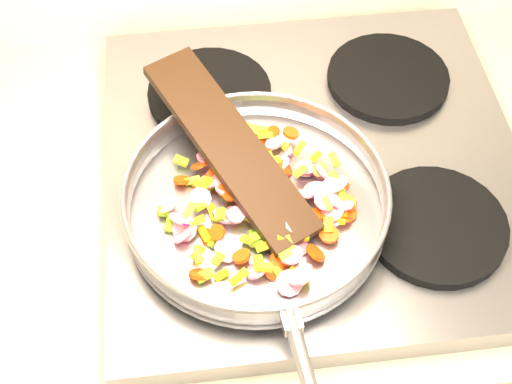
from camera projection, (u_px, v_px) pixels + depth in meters
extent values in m
cube|color=#939399|center=(314.00, 167.00, 1.04)|extent=(0.60, 0.60, 0.04)
cylinder|color=black|center=(227.00, 247.00, 0.93)|extent=(0.19, 0.19, 0.02)
cylinder|color=black|center=(436.00, 225.00, 0.95)|extent=(0.19, 0.19, 0.02)
cylinder|color=black|center=(210.00, 93.00, 1.09)|extent=(0.19, 0.19, 0.02)
cylinder|color=black|center=(388.00, 78.00, 1.11)|extent=(0.19, 0.19, 0.02)
cylinder|color=#9E9EA5|center=(256.00, 210.00, 0.95)|extent=(0.35, 0.35, 0.01)
torus|color=#9E9EA5|center=(256.00, 199.00, 0.93)|extent=(0.38, 0.38, 0.04)
torus|color=#9E9EA5|center=(256.00, 190.00, 0.92)|extent=(0.35, 0.35, 0.01)
cube|color=#9E9EA5|center=(291.00, 320.00, 0.82)|extent=(0.02, 0.03, 0.02)
cube|color=gold|center=(262.00, 172.00, 0.97)|extent=(0.02, 0.02, 0.02)
cylinder|color=red|center=(182.00, 180.00, 0.97)|extent=(0.03, 0.02, 0.02)
cube|color=#77A21D|center=(261.00, 130.00, 1.01)|extent=(0.02, 0.02, 0.01)
cylinder|color=red|center=(266.00, 138.00, 1.01)|extent=(0.03, 0.03, 0.02)
cube|color=gold|center=(265.00, 267.00, 0.87)|extent=(0.02, 0.01, 0.01)
cylinder|color=red|center=(247.00, 209.00, 0.94)|extent=(0.04, 0.03, 0.02)
cube|color=gold|center=(278.00, 207.00, 0.94)|extent=(0.02, 0.03, 0.01)
cylinder|color=red|center=(343.00, 185.00, 0.95)|extent=(0.02, 0.02, 0.01)
cube|color=#77A21D|center=(250.00, 218.00, 0.93)|extent=(0.02, 0.02, 0.02)
cube|color=#77A21D|center=(181.00, 161.00, 0.98)|extent=(0.02, 0.02, 0.01)
cylinder|color=red|center=(291.00, 133.00, 1.00)|extent=(0.03, 0.03, 0.01)
cylinder|color=#D41446|center=(185.00, 229.00, 0.92)|extent=(0.04, 0.04, 0.03)
cube|color=#77A21D|center=(256.00, 237.00, 0.90)|extent=(0.02, 0.02, 0.02)
cube|color=gold|center=(198.00, 254.00, 0.88)|extent=(0.01, 0.02, 0.01)
cube|color=#77A21D|center=(249.00, 197.00, 0.95)|extent=(0.02, 0.02, 0.01)
cube|color=gold|center=(266.00, 245.00, 0.90)|extent=(0.03, 0.02, 0.02)
cylinder|color=#D41446|center=(326.00, 172.00, 0.96)|extent=(0.04, 0.05, 0.04)
cylinder|color=red|center=(199.00, 165.00, 0.97)|extent=(0.03, 0.03, 0.02)
cylinder|color=red|center=(344.00, 219.00, 0.93)|extent=(0.03, 0.02, 0.02)
cylinder|color=#D41446|center=(212.00, 173.00, 0.98)|extent=(0.03, 0.04, 0.03)
cube|color=gold|center=(275.00, 182.00, 0.96)|extent=(0.01, 0.02, 0.01)
cube|color=#77A21D|center=(196.00, 221.00, 0.92)|extent=(0.02, 0.02, 0.02)
cube|color=#77A21D|center=(204.00, 275.00, 0.88)|extent=(0.02, 0.02, 0.01)
cube|color=#77A21D|center=(220.00, 214.00, 0.91)|extent=(0.02, 0.02, 0.01)
cylinder|color=#D41446|center=(333.00, 210.00, 0.93)|extent=(0.04, 0.05, 0.03)
cylinder|color=red|center=(217.00, 232.00, 0.90)|extent=(0.03, 0.03, 0.02)
cube|color=#77A21D|center=(334.00, 159.00, 0.97)|extent=(0.02, 0.02, 0.01)
cube|color=#77A21D|center=(287.00, 244.00, 0.89)|extent=(0.02, 0.02, 0.02)
cylinder|color=#D41446|center=(338.00, 184.00, 0.95)|extent=(0.04, 0.04, 0.03)
cylinder|color=#D41446|center=(298.00, 247.00, 0.91)|extent=(0.04, 0.04, 0.02)
cube|color=#77A21D|center=(275.00, 174.00, 0.98)|extent=(0.02, 0.02, 0.01)
cube|color=gold|center=(316.00, 156.00, 0.98)|extent=(0.02, 0.02, 0.02)
cylinder|color=#D41446|center=(248.00, 183.00, 0.95)|extent=(0.05, 0.04, 0.02)
cylinder|color=red|center=(207.00, 147.00, 1.00)|extent=(0.03, 0.03, 0.02)
cube|color=#77A21D|center=(218.00, 259.00, 0.88)|extent=(0.02, 0.02, 0.01)
cube|color=#77A21D|center=(227.00, 190.00, 0.96)|extent=(0.02, 0.02, 0.01)
cube|color=gold|center=(292.00, 255.00, 0.90)|extent=(0.02, 0.02, 0.02)
cylinder|color=red|center=(220.00, 166.00, 0.98)|extent=(0.03, 0.03, 0.02)
cube|color=#77A21D|center=(282.00, 144.00, 1.00)|extent=(0.02, 0.02, 0.01)
cylinder|color=red|center=(316.00, 253.00, 0.89)|extent=(0.03, 0.04, 0.03)
cube|color=gold|center=(240.00, 167.00, 0.97)|extent=(0.02, 0.02, 0.01)
cube|color=gold|center=(239.00, 217.00, 0.93)|extent=(0.02, 0.02, 0.02)
cube|color=gold|center=(245.00, 190.00, 0.95)|extent=(0.02, 0.03, 0.01)
cube|color=#77A21D|center=(198.00, 206.00, 0.93)|extent=(0.02, 0.02, 0.02)
cylinder|color=red|center=(246.00, 145.00, 1.00)|extent=(0.03, 0.02, 0.02)
cylinder|color=red|center=(253.00, 190.00, 0.94)|extent=(0.03, 0.03, 0.01)
cylinder|color=#D41446|center=(213.00, 178.00, 0.96)|extent=(0.04, 0.04, 0.03)
cube|color=gold|center=(265.00, 162.00, 0.97)|extent=(0.02, 0.01, 0.01)
cube|color=#77A21D|center=(265.00, 135.00, 1.00)|extent=(0.02, 0.02, 0.01)
cylinder|color=#D41446|center=(206.00, 158.00, 0.97)|extent=(0.04, 0.04, 0.02)
cube|color=#77A21D|center=(248.00, 183.00, 0.97)|extent=(0.02, 0.03, 0.01)
cylinder|color=#D41446|center=(278.00, 165.00, 0.99)|extent=(0.03, 0.04, 0.03)
cube|color=gold|center=(328.00, 203.00, 0.93)|extent=(0.01, 0.02, 0.01)
cube|color=#77A21D|center=(169.00, 224.00, 0.92)|extent=(0.02, 0.02, 0.01)
cylinder|color=#D41446|center=(296.00, 225.00, 0.92)|extent=(0.04, 0.04, 0.01)
cylinder|color=#D41446|center=(292.00, 227.00, 0.90)|extent=(0.03, 0.03, 0.02)
cube|color=#77A21D|center=(257.00, 244.00, 0.90)|extent=(0.02, 0.02, 0.02)
cube|color=#77A21D|center=(277.00, 232.00, 0.90)|extent=(0.02, 0.02, 0.02)
cube|color=gold|center=(305.00, 275.00, 0.88)|extent=(0.02, 0.03, 0.02)
cube|color=#77A21D|center=(258.00, 263.00, 0.88)|extent=(0.01, 0.02, 0.02)
cube|color=#77A21D|center=(206.00, 185.00, 0.97)|extent=(0.02, 0.03, 0.02)
cube|color=#77A21D|center=(252.00, 130.00, 1.00)|extent=(0.03, 0.02, 0.02)
cube|color=#77A21D|center=(215.00, 240.00, 0.91)|extent=(0.02, 0.03, 0.02)
cube|color=#77A21D|center=(299.00, 207.00, 0.94)|extent=(0.02, 0.02, 0.02)
cube|color=#77A21D|center=(273.00, 173.00, 0.96)|extent=(0.02, 0.02, 0.01)
cube|color=gold|center=(200.00, 187.00, 0.96)|extent=(0.03, 0.02, 0.02)
cylinder|color=#D41446|center=(307.00, 168.00, 0.97)|extent=(0.04, 0.03, 0.03)
cube|color=gold|center=(231.00, 153.00, 0.99)|extent=(0.02, 0.02, 0.01)
cube|color=gold|center=(305.00, 232.00, 0.90)|extent=(0.01, 0.02, 0.01)
cube|color=gold|center=(339.00, 214.00, 0.93)|extent=(0.02, 0.01, 0.01)
cube|color=#77A21D|center=(254.00, 161.00, 0.97)|extent=(0.02, 0.02, 0.01)
cylinder|color=red|center=(274.00, 271.00, 0.89)|extent=(0.03, 0.03, 0.02)
cylinder|color=red|center=(199.00, 274.00, 0.88)|extent=(0.04, 0.03, 0.03)
cylinder|color=red|center=(348.00, 214.00, 0.94)|extent=(0.02, 0.02, 0.01)
cube|color=#77A21D|center=(342.00, 196.00, 0.94)|extent=(0.01, 0.02, 0.01)
cylinder|color=red|center=(321.00, 223.00, 0.93)|extent=(0.03, 0.04, 0.03)
cylinder|color=#D41446|center=(274.00, 142.00, 0.99)|extent=(0.03, 0.04, 0.02)
cylinder|color=#D41446|center=(286.00, 153.00, 1.00)|extent=(0.03, 0.03, 0.02)
cylinder|color=#D41446|center=(223.00, 144.00, 0.99)|extent=(0.04, 0.04, 0.01)
cylinder|color=#D41446|center=(181.00, 219.00, 0.92)|extent=(0.04, 0.03, 0.04)
cube|color=gold|center=(331.00, 181.00, 0.97)|extent=(0.02, 0.02, 0.01)
cylinder|color=#D41446|center=(225.00, 186.00, 0.94)|extent=(0.04, 0.04, 0.02)
cube|color=#77A21D|center=(273.00, 161.00, 0.98)|extent=(0.02, 0.02, 0.01)
cube|color=#77A21D|center=(280.00, 243.00, 0.90)|extent=(0.03, 0.03, 0.02)
cube|color=#77A21D|center=(271.00, 161.00, 0.97)|extent=(0.02, 0.02, 0.02)
cube|color=#77A21D|center=(276.00, 271.00, 0.89)|extent=(0.02, 0.02, 0.01)
cube|color=gold|center=(198.00, 253.00, 0.89)|extent=(0.02, 0.02, 0.02)
cube|color=gold|center=(297.00, 273.00, 0.88)|extent=(0.02, 0.02, 0.02)
cube|color=#77A21D|center=(334.00, 179.00, 0.95)|extent=(0.02, 0.02, 0.02)
cube|color=gold|center=(204.00, 234.00, 0.92)|extent=(0.02, 0.03, 0.01)
cylinder|color=#D41446|center=(329.00, 222.00, 0.93)|extent=(0.04, 0.04, 0.03)
cylinder|color=#D41446|center=(342.00, 204.00, 0.93)|extent=(0.04, 0.04, 0.02)
cylinder|color=#D41446|center=(233.00, 143.00, 0.99)|extent=(0.03, 0.03, 0.01)
cylinder|color=#D41446|center=(249.00, 155.00, 0.99)|extent=(0.03, 0.04, 0.01)
cube|color=#77A21D|center=(266.00, 157.00, 0.99)|extent=(0.02, 0.02, 0.01)
cylinder|color=red|center=(284.00, 168.00, 0.98)|extent=(0.03, 0.04, 0.03)
cylinder|color=red|center=(216.00, 177.00, 0.96)|extent=(0.04, 0.04, 0.01)
cylinder|color=red|center=(346.00, 204.00, 0.94)|extent=(0.03, 0.03, 0.02)
cylinder|color=#D41446|center=(200.00, 198.00, 0.94)|extent=(0.04, 0.03, 0.02)
cylinder|color=#D41446|center=(166.00, 205.00, 0.94)|extent=(0.03, 0.04, 0.02)
cylinder|color=red|center=(233.00, 142.00, 1.01)|extent=(0.03, 0.03, 0.02)
cube|color=gold|center=(235.00, 175.00, 0.97)|extent=(0.02, 0.01, 0.01)
cylinder|color=red|center=(320.00, 170.00, 0.96)|extent=(0.03, 0.03, 0.01)
cube|color=gold|center=(299.00, 148.00, 0.98)|extent=(0.02, 0.03, 0.01)
cylinder|color=red|center=(254.00, 215.00, 0.93)|extent=(0.03, 0.03, 0.01)
cube|color=gold|center=(300.00, 223.00, 0.93)|extent=(0.02, 0.02, 0.02)
cylinder|color=#D41446|center=(289.00, 283.00, 0.87)|extent=(0.05, 0.05, 0.02)
cube|color=#77A21D|center=(277.00, 221.00, 0.92)|extent=(0.02, 0.02, 0.02)
cube|color=gold|center=(270.00, 205.00, 0.93)|extent=(0.02, 0.02, 0.01)
cube|color=#77A21D|center=(329.00, 225.00, 0.91)|extent=(0.02, 0.02, 0.02)
cylinder|color=red|center=(337.00, 209.00, 0.93)|extent=(0.03, 0.03, 0.01)
cube|color=gold|center=(336.00, 219.00, 0.93)|extent=(0.02, 0.03, 0.02)
cube|color=gold|center=(213.00, 213.00, 0.94)|extent=(0.02, 0.03, 0.01)
cube|color=gold|center=(300.00, 171.00, 0.96)|extent=(0.02, 0.02, 0.02)
cube|color=#77A21D|center=(249.00, 148.00, 0.98)|extent=(0.02, 0.02, 0.01)
cube|color=#77A21D|center=(249.00, 186.00, 0.96)|extent=(0.02, 0.03, 0.02)
cylinder|color=#D41446|center=(223.00, 216.00, 0.92)|extent=(0.03, 0.03, 0.02)
cube|color=gold|center=(254.00, 201.00, 0.93)|extent=(0.02, 0.02, 0.02)
cylinder|color=red|center=(319.00, 215.00, 0.93)|extent=(0.04, 0.04, 0.02)
cylinder|color=#D41446|center=(232.00, 215.00, 0.94)|extent=(0.03, 0.03, 0.02)
cylinder|color=red|center=(242.00, 256.00, 0.89)|extent=(0.03, 0.03, 0.02)
cylinder|color=#D41446|center=(300.00, 275.00, 0.87)|extent=(0.04, 0.05, 0.03)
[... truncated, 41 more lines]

